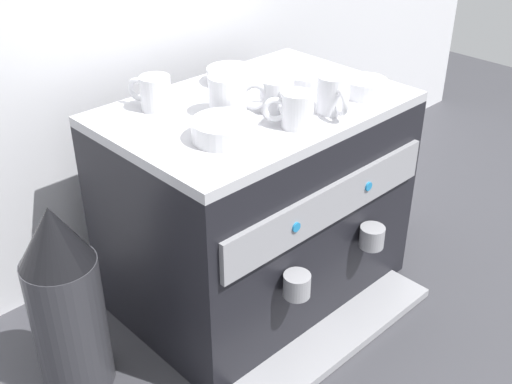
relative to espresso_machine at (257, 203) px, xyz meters
name	(u,v)px	position (x,y,z in m)	size (l,w,h in m)	color
ground_plane	(256,285)	(0.00, 0.00, -0.24)	(4.00, 4.00, 0.00)	#38383D
tiled_backsplash_wall	(155,30)	(0.00, 0.36, 0.33)	(2.80, 0.03, 1.16)	silver
espresso_machine	(257,203)	(0.00, 0.00, 0.00)	(0.65, 0.54, 0.49)	black
ceramic_cup_0	(295,110)	(-0.02, -0.13, 0.28)	(0.08, 0.08, 0.07)	white
ceramic_cup_1	(277,96)	(0.00, -0.06, 0.28)	(0.08, 0.10, 0.07)	white
ceramic_cup_2	(334,95)	(0.08, -0.14, 0.29)	(0.07, 0.10, 0.08)	white
ceramic_cup_3	(154,93)	(-0.17, 0.13, 0.28)	(0.06, 0.10, 0.07)	white
ceramic_cup_4	(231,96)	(-0.08, 0.00, 0.29)	(0.10, 0.10, 0.08)	white
ceramic_bowl_0	(230,76)	(0.05, 0.14, 0.26)	(0.11, 0.11, 0.03)	white
ceramic_bowl_1	(309,80)	(0.15, -0.01, 0.27)	(0.12, 0.12, 0.04)	white
ceramic_bowl_2	(225,130)	(-0.16, -0.08, 0.27)	(0.13, 0.13, 0.04)	white
ceramic_bowl_3	(365,88)	(0.20, -0.13, 0.27)	(0.09, 0.09, 0.04)	white
coffee_grinder	(65,301)	(-0.48, 0.04, -0.03)	(0.15, 0.15, 0.42)	#333338
milk_pitcher	(377,190)	(0.50, 0.01, -0.17)	(0.08, 0.08, 0.16)	#B7B7BC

